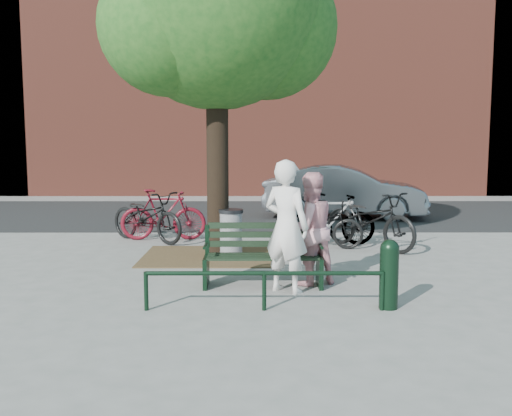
{
  "coord_description": "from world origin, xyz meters",
  "views": [
    {
      "loc": [
        -0.12,
        -8.26,
        2.14
      ],
      "look_at": [
        -0.1,
        1.0,
        1.05
      ],
      "focal_mm": 40.0,
      "sensor_mm": 36.0,
      "label": 1
    }
  ],
  "objects_px": {
    "bollard": "(389,272)",
    "park_bench": "(263,254)",
    "person_left": "(286,226)",
    "parked_car": "(344,192)",
    "person_right": "(309,229)",
    "bicycle_c": "(318,225)",
    "litter_bin": "(231,234)"
  },
  "relations": [
    {
      "from": "person_right",
      "to": "bicycle_c",
      "type": "relative_size",
      "value": 0.94
    },
    {
      "from": "person_right",
      "to": "bollard",
      "type": "height_order",
      "value": "person_right"
    },
    {
      "from": "bollard",
      "to": "person_right",
      "type": "bearing_deg",
      "value": 125.42
    },
    {
      "from": "park_bench",
      "to": "person_right",
      "type": "distance_m",
      "value": 0.79
    },
    {
      "from": "litter_bin",
      "to": "bollard",
      "type": "bearing_deg",
      "value": -55.39
    },
    {
      "from": "person_right",
      "to": "parked_car",
      "type": "height_order",
      "value": "person_right"
    },
    {
      "from": "parked_car",
      "to": "park_bench",
      "type": "bearing_deg",
      "value": 171.54
    },
    {
      "from": "litter_bin",
      "to": "bicycle_c",
      "type": "xyz_separation_m",
      "value": [
        1.71,
        1.05,
        0.01
      ]
    },
    {
      "from": "bollard",
      "to": "person_left",
      "type": "bearing_deg",
      "value": 147.28
    },
    {
      "from": "bollard",
      "to": "parked_car",
      "type": "distance_m",
      "value": 8.76
    },
    {
      "from": "bollard",
      "to": "park_bench",
      "type": "bearing_deg",
      "value": 143.19
    },
    {
      "from": "parked_car",
      "to": "bicycle_c",
      "type": "bearing_deg",
      "value": 173.98
    },
    {
      "from": "person_left",
      "to": "parked_car",
      "type": "xyz_separation_m",
      "value": [
        2.06,
        7.9,
        -0.21
      ]
    },
    {
      "from": "park_bench",
      "to": "bollard",
      "type": "bearing_deg",
      "value": -36.81
    },
    {
      "from": "park_bench",
      "to": "bollard",
      "type": "xyz_separation_m",
      "value": [
        1.6,
        -1.2,
        0.0
      ]
    },
    {
      "from": "person_right",
      "to": "litter_bin",
      "type": "height_order",
      "value": "person_right"
    },
    {
      "from": "person_left",
      "to": "bicycle_c",
      "type": "bearing_deg",
      "value": -69.03
    },
    {
      "from": "person_left",
      "to": "person_right",
      "type": "xyz_separation_m",
      "value": [
        0.37,
        0.45,
        -0.1
      ]
    },
    {
      "from": "park_bench",
      "to": "bollard",
      "type": "distance_m",
      "value": 2.0
    },
    {
      "from": "park_bench",
      "to": "bicycle_c",
      "type": "height_order",
      "value": "park_bench"
    },
    {
      "from": "person_left",
      "to": "litter_bin",
      "type": "height_order",
      "value": "person_left"
    },
    {
      "from": "park_bench",
      "to": "person_right",
      "type": "bearing_deg",
      "value": 5.81
    },
    {
      "from": "bollard",
      "to": "litter_bin",
      "type": "distance_m",
      "value": 3.79
    },
    {
      "from": "bicycle_c",
      "to": "bollard",
      "type": "bearing_deg",
      "value": -164.36
    },
    {
      "from": "park_bench",
      "to": "parked_car",
      "type": "relative_size",
      "value": 0.39
    },
    {
      "from": "person_right",
      "to": "bicycle_c",
      "type": "bearing_deg",
      "value": -122.7
    },
    {
      "from": "park_bench",
      "to": "bollard",
      "type": "relative_size",
      "value": 1.93
    },
    {
      "from": "bicycle_c",
      "to": "parked_car",
      "type": "bearing_deg",
      "value": -5.65
    },
    {
      "from": "bollard",
      "to": "bicycle_c",
      "type": "height_order",
      "value": "bicycle_c"
    },
    {
      "from": "bollard",
      "to": "bicycle_c",
      "type": "relative_size",
      "value": 0.5
    },
    {
      "from": "park_bench",
      "to": "litter_bin",
      "type": "height_order",
      "value": "park_bench"
    },
    {
      "from": "park_bench",
      "to": "person_left",
      "type": "bearing_deg",
      "value": -49.24
    }
  ]
}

